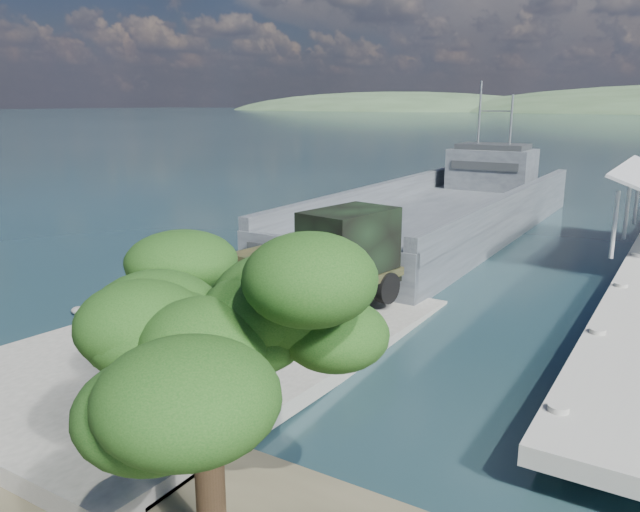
{
  "coord_description": "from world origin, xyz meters",
  "views": [
    {
      "loc": [
        13.63,
        -16.39,
        8.36
      ],
      "look_at": [
        -0.14,
        6.0,
        1.84
      ],
      "focal_mm": 35.0,
      "sensor_mm": 36.0,
      "label": 1
    }
  ],
  "objects_px": {
    "soldier": "(194,292)",
    "landing_craft": "(442,220)",
    "military_truck": "(325,264)",
    "overhang_tree": "(198,311)"
  },
  "relations": [
    {
      "from": "landing_craft",
      "to": "soldier",
      "type": "height_order",
      "value": "landing_craft"
    },
    {
      "from": "landing_craft",
      "to": "soldier",
      "type": "distance_m",
      "value": 21.52
    },
    {
      "from": "landing_craft",
      "to": "overhang_tree",
      "type": "bearing_deg",
      "value": -77.15
    },
    {
      "from": "military_truck",
      "to": "soldier",
      "type": "height_order",
      "value": "military_truck"
    },
    {
      "from": "landing_craft",
      "to": "soldier",
      "type": "bearing_deg",
      "value": -94.58
    },
    {
      "from": "military_truck",
      "to": "overhang_tree",
      "type": "bearing_deg",
      "value": -58.88
    },
    {
      "from": "soldier",
      "to": "overhang_tree",
      "type": "height_order",
      "value": "overhang_tree"
    },
    {
      "from": "landing_craft",
      "to": "military_truck",
      "type": "height_order",
      "value": "landing_craft"
    },
    {
      "from": "military_truck",
      "to": "overhang_tree",
      "type": "height_order",
      "value": "overhang_tree"
    },
    {
      "from": "soldier",
      "to": "landing_craft",
      "type": "bearing_deg",
      "value": 79.75
    }
  ]
}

